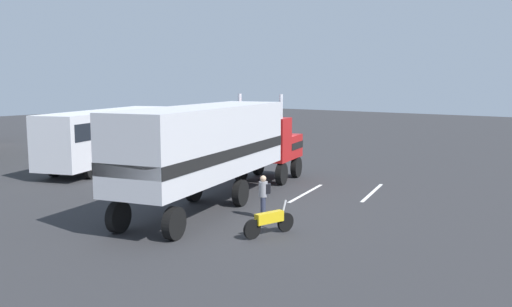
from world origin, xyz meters
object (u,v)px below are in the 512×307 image
object	(u,v)px
semi_truck	(217,144)
parked_bus	(109,133)
motorcycle	(270,221)
person_bystander	(264,195)

from	to	relation	value
semi_truck	parked_bus	distance (m)	11.91
semi_truck	parked_bus	size ratio (longest dim) A/B	1.28
parked_bus	motorcycle	bearing A→B (deg)	-110.53
semi_truck	motorcycle	bearing A→B (deg)	-119.91
semi_truck	parked_bus	world-z (taller)	semi_truck
semi_truck	person_bystander	size ratio (longest dim) A/B	8.79
semi_truck	motorcycle	world-z (taller)	semi_truck
person_bystander	parked_bus	bearing A→B (deg)	73.66
person_bystander	motorcycle	bearing A→B (deg)	-138.96
person_bystander	motorcycle	distance (m)	2.35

